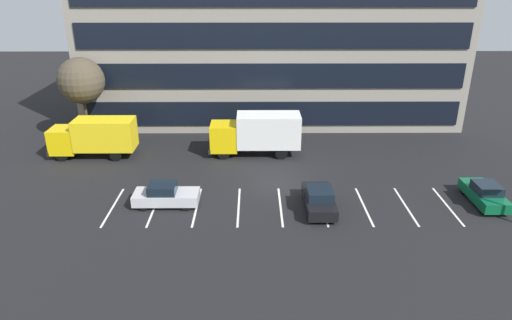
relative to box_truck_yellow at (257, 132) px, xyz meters
The scene contains 9 objects.
ground_plane 6.47m from the box_truck_yellow, 75.96° to the right, with size 120.00×120.00×0.00m, color black.
office_building 13.14m from the box_truck_yellow, 82.89° to the left, with size 36.91×13.11×14.40m.
lot_markings 9.71m from the box_truck_yellow, 80.96° to the right, with size 22.54×5.40×0.01m.
box_truck_yellow is the anchor object (origin of this frame).
box_truck_yellow_all 13.55m from the box_truck_yellow, behind, with size 7.08×2.34×3.28m.
sedan_black 10.65m from the box_truck_yellow, 67.88° to the right, with size 1.85×4.42×1.58m.
sedan_silver 11.08m from the box_truck_yellow, 124.15° to the right, with size 4.32×1.81×1.55m.
sedan_forest 17.74m from the box_truck_yellow, 30.55° to the right, with size 1.76×4.20×1.50m.
bare_tree 16.32m from the box_truck_yellow, 166.96° to the left, with size 4.08×4.08×7.64m.
Camera 1 is at (-1.81, -30.43, 14.60)m, focal length 32.11 mm.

